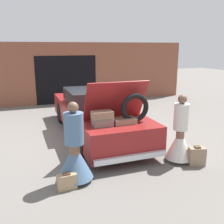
{
  "coord_description": "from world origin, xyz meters",
  "views": [
    {
      "loc": [
        -2.18,
        -7.41,
        2.61
      ],
      "look_at": [
        0.0,
        -1.43,
        1.01
      ],
      "focal_mm": 42.0,
      "sensor_mm": 36.0,
      "label": 1
    }
  ],
  "objects_px": {
    "person_right": "(180,138)",
    "suitcase_beside_right_person": "(197,156)",
    "person_left": "(75,154)",
    "car": "(96,114)",
    "suitcase_beside_left_person": "(67,182)"
  },
  "relations": [
    {
      "from": "person_right",
      "to": "suitcase_beside_right_person",
      "type": "bearing_deg",
      "value": -137.43
    },
    {
      "from": "person_left",
      "to": "suitcase_beside_right_person",
      "type": "distance_m",
      "value": 2.75
    },
    {
      "from": "car",
      "to": "person_right",
      "type": "height_order",
      "value": "car"
    },
    {
      "from": "car",
      "to": "suitcase_beside_right_person",
      "type": "bearing_deg",
      "value": -63.07
    },
    {
      "from": "car",
      "to": "suitcase_beside_left_person",
      "type": "xyz_separation_m",
      "value": [
        -1.46,
        -2.95,
        -0.46
      ]
    },
    {
      "from": "person_left",
      "to": "suitcase_beside_left_person",
      "type": "height_order",
      "value": "person_left"
    },
    {
      "from": "suitcase_beside_left_person",
      "to": "suitcase_beside_right_person",
      "type": "bearing_deg",
      "value": 0.58
    },
    {
      "from": "person_left",
      "to": "suitcase_beside_right_person",
      "type": "bearing_deg",
      "value": 86.61
    },
    {
      "from": "car",
      "to": "person_right",
      "type": "xyz_separation_m",
      "value": [
        1.24,
        -2.6,
        -0.05
      ]
    },
    {
      "from": "person_left",
      "to": "person_right",
      "type": "distance_m",
      "value": 2.48
    },
    {
      "from": "person_left",
      "to": "suitcase_beside_right_person",
      "type": "height_order",
      "value": "person_left"
    },
    {
      "from": "suitcase_beside_right_person",
      "to": "person_right",
      "type": "bearing_deg",
      "value": 127.24
    },
    {
      "from": "suitcase_beside_left_person",
      "to": "person_left",
      "type": "bearing_deg",
      "value": 50.27
    },
    {
      "from": "suitcase_beside_right_person",
      "to": "suitcase_beside_left_person",
      "type": "bearing_deg",
      "value": -179.42
    },
    {
      "from": "person_right",
      "to": "suitcase_beside_right_person",
      "type": "height_order",
      "value": "person_right"
    }
  ]
}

